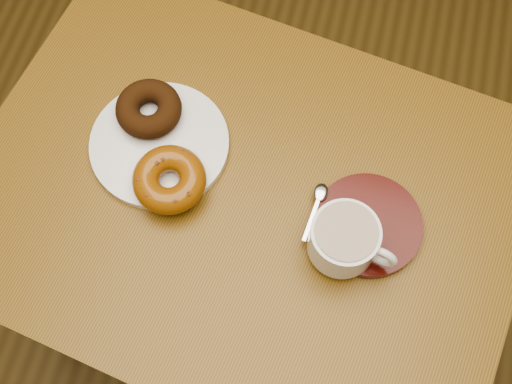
% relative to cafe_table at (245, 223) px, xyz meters
% --- Properties ---
extents(ground, '(6.00, 6.00, 0.00)m').
position_rel_cafe_table_xyz_m(ground, '(-0.26, 0.07, -0.69)').
color(ground, brown).
rests_on(ground, ground).
extents(cafe_table, '(0.97, 0.79, 0.82)m').
position_rel_cafe_table_xyz_m(cafe_table, '(0.00, 0.00, 0.00)').
color(cafe_table, brown).
rests_on(cafe_table, ground).
extents(donut_plate, '(0.26, 0.26, 0.01)m').
position_rel_cafe_table_xyz_m(donut_plate, '(-0.15, 0.05, 0.14)').
color(donut_plate, white).
rests_on(donut_plate, cafe_table).
extents(donut_cinnamon, '(0.11, 0.11, 0.04)m').
position_rel_cafe_table_xyz_m(donut_cinnamon, '(-0.18, 0.09, 0.16)').
color(donut_cinnamon, '#321A0A').
rests_on(donut_cinnamon, donut_plate).
extents(donut_caramel, '(0.12, 0.12, 0.04)m').
position_rel_cafe_table_xyz_m(donut_caramel, '(-0.11, -0.02, 0.17)').
color(donut_caramel, '#894C0E').
rests_on(donut_caramel, donut_plate).
extents(saucer, '(0.17, 0.17, 0.02)m').
position_rel_cafe_table_xyz_m(saucer, '(0.20, -0.01, 0.14)').
color(saucer, '#3E0C08').
rests_on(saucer, cafe_table).
extents(coffee_cup, '(0.13, 0.10, 0.07)m').
position_rel_cafe_table_xyz_m(coffee_cup, '(0.17, -0.06, 0.18)').
color(coffee_cup, white).
rests_on(coffee_cup, saucer).
extents(teaspoon, '(0.02, 0.10, 0.01)m').
position_rel_cafe_table_xyz_m(teaspoon, '(0.12, 0.01, 0.15)').
color(teaspoon, silver).
rests_on(teaspoon, saucer).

